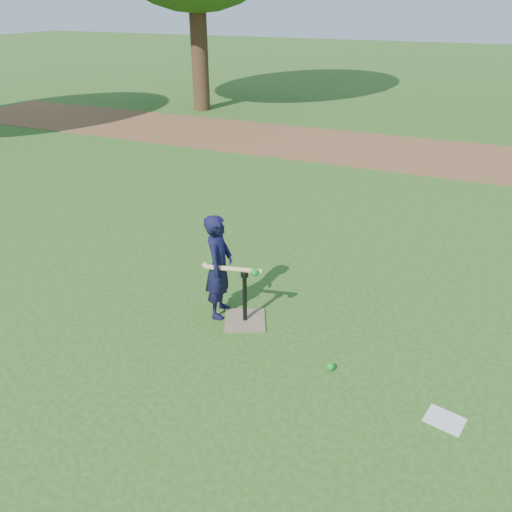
% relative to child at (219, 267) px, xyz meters
% --- Properties ---
extents(ground, '(80.00, 80.00, 0.00)m').
position_rel_child_xyz_m(ground, '(0.40, -0.19, -0.58)').
color(ground, '#285116').
rests_on(ground, ground).
extents(dirt_strip, '(24.00, 3.00, 0.01)m').
position_rel_child_xyz_m(dirt_strip, '(0.40, 7.31, -0.58)').
color(dirt_strip, brown).
rests_on(dirt_strip, ground).
extents(child, '(0.36, 0.47, 1.17)m').
position_rel_child_xyz_m(child, '(0.00, 0.00, 0.00)').
color(child, black).
rests_on(child, ground).
extents(wiffle_ball_ground, '(0.08, 0.08, 0.08)m').
position_rel_child_xyz_m(wiffle_ball_ground, '(1.37, -0.45, -0.54)').
color(wiffle_ball_ground, '#0D9822').
rests_on(wiffle_ball_ground, ground).
extents(clipboard, '(0.34, 0.29, 0.01)m').
position_rel_child_xyz_m(clipboard, '(2.42, -0.69, -0.58)').
color(clipboard, silver).
rests_on(clipboard, ground).
extents(batting_tee, '(0.57, 0.57, 0.61)m').
position_rel_child_xyz_m(batting_tee, '(0.31, -0.04, -0.47)').
color(batting_tee, '#7C6A4F').
rests_on(batting_tee, ground).
extents(swing_action, '(0.63, 0.18, 0.08)m').
position_rel_child_xyz_m(swing_action, '(0.21, -0.07, 0.05)').
color(swing_action, tan).
rests_on(swing_action, ground).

